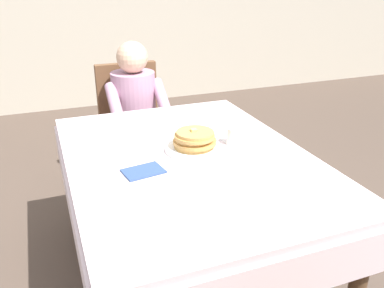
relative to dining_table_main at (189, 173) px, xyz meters
The scene contains 11 objects.
ground_plane 0.65m from the dining_table_main, ahead, with size 14.00×14.00×0.00m, color brown.
dining_table_main is the anchor object (origin of this frame).
chair_diner 1.18m from the dining_table_main, 90.54° to the left, with size 0.44×0.45×0.93m.
diner_person 1.01m from the dining_table_main, 90.62° to the left, with size 0.40×0.43×1.12m.
plate_breakfast 0.12m from the dining_table_main, 47.74° to the left, with size 0.28×0.28×0.02m, color white.
breakfast_stack 0.16m from the dining_table_main, 46.75° to the left, with size 0.21×0.21×0.09m.
cup_coffee 0.30m from the dining_table_main, 10.91° to the left, with size 0.11×0.08×0.08m.
fork_left_of_plate 0.17m from the dining_table_main, 167.95° to the left, with size 0.18×0.01×0.01m, color silver.
knife_right_of_plate 0.26m from the dining_table_main, ahead, with size 0.20×0.01×0.01m, color silver.
spoon_near_edge 0.31m from the dining_table_main, 82.12° to the right, with size 0.15×0.01×0.01m, color silver.
napkin_folded 0.27m from the dining_table_main, 160.09° to the right, with size 0.17×0.12×0.01m, color #334C7F.
Camera 1 is at (-0.60, -1.61, 1.53)m, focal length 37.83 mm.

